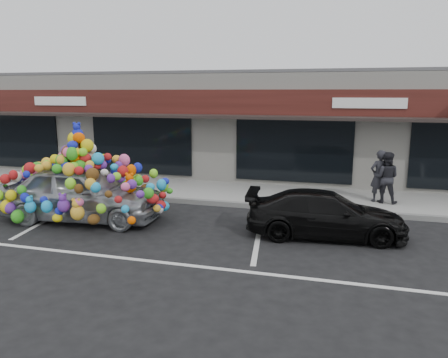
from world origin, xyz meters
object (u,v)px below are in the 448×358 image
(toy_car, at_px, (81,187))
(black_sedan, at_px, (326,214))
(pedestrian_a, at_px, (379,176))
(pedestrian_b, at_px, (386,177))

(toy_car, xyz_separation_m, black_sedan, (6.58, 0.39, -0.38))
(toy_car, height_order, pedestrian_a, toy_car)
(toy_car, relative_size, black_sedan, 1.27)
(toy_car, distance_m, black_sedan, 6.60)
(black_sedan, xyz_separation_m, pedestrian_a, (1.43, 3.42, 0.40))
(pedestrian_b, bearing_deg, black_sedan, 72.87)
(pedestrian_b, bearing_deg, pedestrian_a, -15.18)
(pedestrian_a, height_order, pedestrian_b, pedestrian_a)
(black_sedan, distance_m, pedestrian_b, 3.73)
(pedestrian_a, bearing_deg, pedestrian_b, 127.00)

